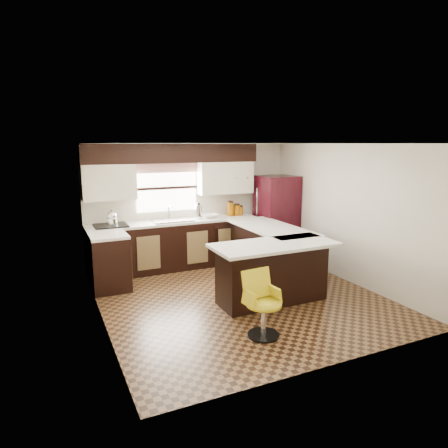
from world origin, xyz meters
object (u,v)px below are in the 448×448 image
peninsula_return (272,273)px  bar_chair (264,305)px  refrigerator (276,218)px  peninsula_long (269,254)px

peninsula_return → bar_chair: bearing=-126.3°
peninsula_return → refrigerator: size_ratio=0.94×
refrigerator → bar_chair: bearing=-124.3°
bar_chair → peninsula_return: bearing=48.4°
peninsula_long → bar_chair: (-1.22, -1.92, -0.03)m
peninsula_return → bar_chair: (-0.69, -0.94, -0.03)m
peninsula_long → bar_chair: size_ratio=2.33×
peninsula_long → peninsula_return: same height
refrigerator → peninsula_return: bearing=-123.3°
peninsula_return → refrigerator: refrigerator is taller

